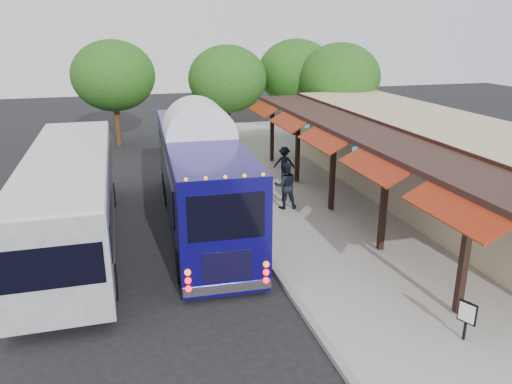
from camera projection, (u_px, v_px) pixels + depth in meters
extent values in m
plane|color=black|center=(271.00, 269.00, 15.66)|extent=(90.00, 90.00, 0.00)
cube|color=#9E9B93|center=(358.00, 209.00, 20.57)|extent=(10.00, 40.00, 0.15)
cube|color=gray|center=(242.00, 221.00, 19.30)|extent=(0.20, 40.00, 0.16)
cube|color=tan|center=(436.00, 163.00, 20.93)|extent=(5.00, 20.00, 3.60)
cube|color=black|center=(385.00, 131.00, 19.81)|extent=(0.06, 20.00, 0.60)
cube|color=#331E19|center=(361.00, 130.00, 19.50)|extent=(2.60, 20.00, 0.18)
cube|color=black|center=(465.00, 256.00, 12.40)|extent=(0.18, 0.18, 3.16)
cube|color=maroon|center=(457.00, 207.00, 11.87)|extent=(1.00, 3.20, 0.57)
cube|color=black|center=(384.00, 204.00, 16.06)|extent=(0.18, 0.18, 3.16)
cube|color=maroon|center=(375.00, 165.00, 15.53)|extent=(1.00, 3.20, 0.57)
cube|color=black|center=(333.00, 171.00, 19.72)|extent=(0.18, 0.18, 3.16)
cube|color=maroon|center=(324.00, 138.00, 19.18)|extent=(1.00, 3.20, 0.57)
cube|color=black|center=(298.00, 149.00, 23.37)|extent=(0.18, 0.18, 3.16)
cube|color=maroon|center=(290.00, 121.00, 22.84)|extent=(1.00, 3.20, 0.57)
cube|color=black|center=(272.00, 132.00, 27.03)|extent=(0.18, 0.18, 3.16)
cube|color=maroon|center=(265.00, 108.00, 26.49)|extent=(1.00, 3.20, 0.57)
sphere|color=#1A688F|center=(436.00, 190.00, 14.00)|extent=(0.26, 0.26, 0.26)
sphere|color=#1A688F|center=(355.00, 150.00, 18.57)|extent=(0.26, 0.26, 0.26)
sphere|color=#1A688F|center=(307.00, 126.00, 23.14)|extent=(0.26, 0.26, 0.26)
cube|color=#0C0755|center=(200.00, 174.00, 18.63)|extent=(3.07, 11.89, 3.09)
cube|color=#0C0755|center=(202.00, 217.00, 19.16)|extent=(3.01, 11.77, 0.34)
ellipsoid|color=white|center=(199.00, 134.00, 18.15)|extent=(3.06, 11.65, 0.55)
cube|color=black|center=(237.00, 216.00, 13.07)|extent=(2.05, 0.13, 1.28)
cube|color=silver|center=(237.00, 286.00, 13.79)|extent=(2.46, 0.30, 0.27)
sphere|color=#FF0C0C|center=(199.00, 284.00, 13.36)|extent=(0.18, 0.18, 0.18)
sphere|color=#FF0C0C|center=(275.00, 274.00, 13.91)|extent=(0.18, 0.18, 0.18)
cylinder|color=black|center=(189.00, 266.00, 14.71)|extent=(0.34, 1.03, 1.02)
cylinder|color=black|center=(263.00, 257.00, 15.29)|extent=(0.34, 1.03, 1.02)
cylinder|color=black|center=(162.00, 185.00, 22.25)|extent=(0.34, 1.03, 1.02)
cylinder|color=black|center=(212.00, 181.00, 22.83)|extent=(0.34, 1.03, 1.02)
cube|color=gray|center=(71.00, 196.00, 16.96)|extent=(2.68, 12.09, 2.78)
cube|color=black|center=(28.00, 193.00, 16.55)|extent=(0.07, 10.26, 1.05)
cube|color=black|center=(111.00, 186.00, 17.23)|extent=(0.07, 10.26, 1.05)
cube|color=silver|center=(66.00, 155.00, 16.51)|extent=(2.62, 11.84, 0.10)
cylinder|color=black|center=(18.00, 294.00, 13.18)|extent=(0.30, 1.01, 1.01)
cylinder|color=black|center=(112.00, 282.00, 13.80)|extent=(0.30, 1.01, 1.01)
cylinder|color=black|center=(50.00, 200.00, 20.36)|extent=(0.30, 1.01, 1.01)
cylinder|color=black|center=(111.00, 195.00, 20.98)|extent=(0.30, 1.01, 1.01)
imported|color=black|center=(252.00, 192.00, 19.58)|extent=(0.81, 0.74, 1.86)
imported|color=black|center=(285.00, 185.00, 20.21)|extent=(1.04, 0.86, 1.94)
imported|color=black|center=(248.00, 191.00, 20.14)|extent=(0.94, 0.86, 1.54)
imported|color=black|center=(284.00, 163.00, 24.26)|extent=(1.16, 0.86, 1.59)
cube|color=black|center=(466.00, 321.00, 11.71)|extent=(0.07, 0.07, 1.01)
cube|color=black|center=(467.00, 313.00, 11.64)|extent=(0.23, 0.43, 0.55)
cube|color=white|center=(466.00, 313.00, 11.63)|extent=(0.17, 0.35, 0.46)
cylinder|color=#382314|center=(228.00, 123.00, 31.77)|extent=(0.36, 0.36, 2.82)
ellipsoid|color=#174812|center=(227.00, 79.00, 30.91)|extent=(4.87, 4.87, 4.14)
cylinder|color=#382314|center=(295.00, 115.00, 34.16)|extent=(0.36, 0.36, 2.96)
ellipsoid|color=#174812|center=(296.00, 72.00, 33.25)|extent=(5.11, 5.11, 4.34)
cylinder|color=#382314|center=(338.00, 122.00, 31.93)|extent=(0.36, 0.36, 2.88)
ellipsoid|color=#174812|center=(340.00, 77.00, 31.04)|extent=(4.97, 4.97, 4.23)
cylinder|color=#382314|center=(117.00, 122.00, 31.63)|extent=(0.36, 0.36, 2.96)
ellipsoid|color=#174812|center=(113.00, 76.00, 30.72)|extent=(5.12, 5.12, 4.35)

